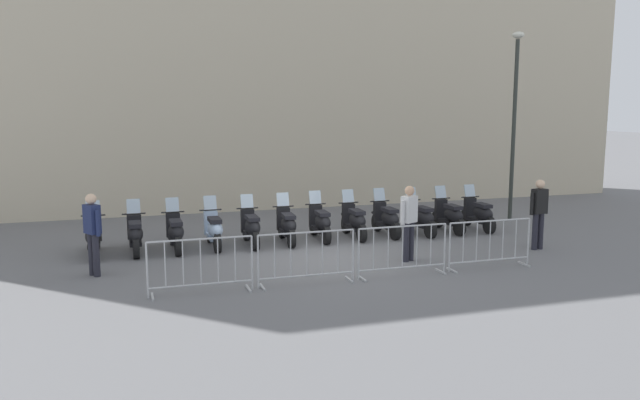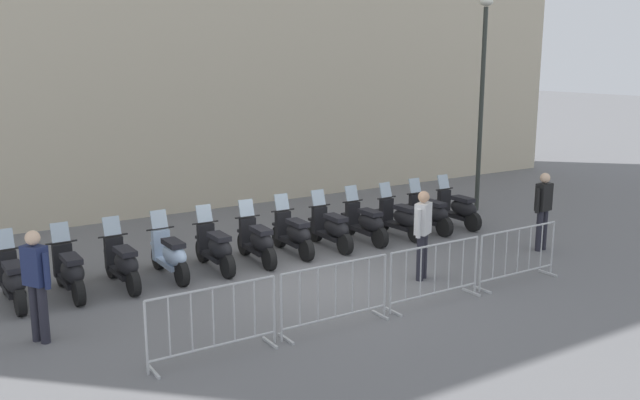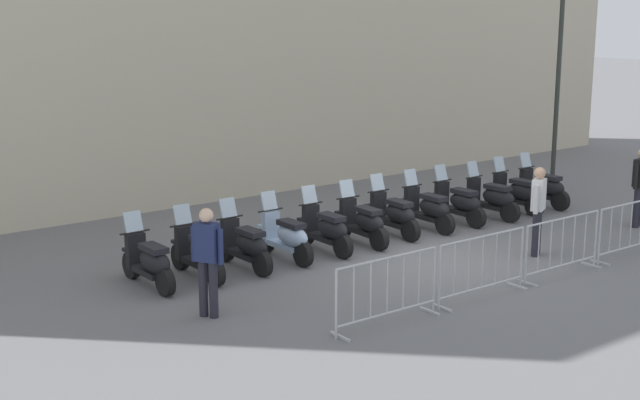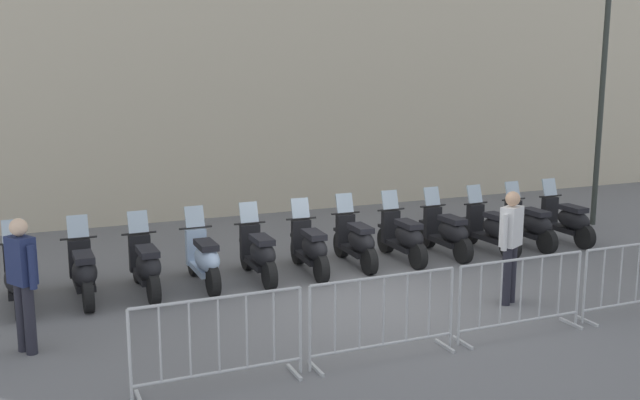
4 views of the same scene
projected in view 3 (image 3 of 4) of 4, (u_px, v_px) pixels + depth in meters
ground_plane at (438, 259)px, 16.66m from camera, size 120.00×120.00×0.00m
motorcycle_0 at (150, 262)px, 14.88m from camera, size 0.56×1.72×1.24m
motorcycle_1 at (199, 254)px, 15.40m from camera, size 0.56×1.72×1.24m
motorcycle_2 at (245, 245)px, 15.93m from camera, size 0.56×1.72×1.24m
motorcycle_3 at (286, 237)px, 16.51m from camera, size 0.56×1.72×1.24m
motorcycle_4 at (326, 230)px, 17.05m from camera, size 0.56×1.72×1.24m
motorcycle_5 at (363, 223)px, 17.60m from camera, size 0.56×1.73×1.24m
motorcycle_6 at (394, 215)px, 18.25m from camera, size 0.56×1.73×1.24m
motorcycle_7 at (428, 209)px, 18.77m from camera, size 0.56×1.72×1.24m
motorcycle_8 at (458, 203)px, 19.33m from camera, size 0.56×1.72×1.24m
motorcycle_9 at (491, 199)px, 19.79m from camera, size 0.56×1.72×1.24m
motorcycle_10 at (517, 193)px, 20.39m from camera, size 0.56×1.72×1.24m
motorcycle_11 at (542, 188)px, 20.94m from camera, size 0.56×1.72×1.24m
barrier_segment_0 at (387, 292)px, 13.13m from camera, size 1.98×0.50×1.07m
barrier_segment_1 at (482, 268)px, 14.35m from camera, size 1.98×0.50×1.07m
barrier_segment_2 at (562, 247)px, 15.57m from camera, size 1.98×0.50×1.07m
barrier_segment_3 at (631, 230)px, 16.78m from camera, size 1.98×0.50×1.07m
street_lamp at (559, 58)px, 22.18m from camera, size 0.36×0.36×5.67m
officer_near_row_end at (538, 206)px, 16.72m from camera, size 0.50×0.36×1.73m
officer_mid_plaza at (207, 256)px, 13.38m from camera, size 0.37×0.49×1.73m
officer_by_barriers at (640, 183)px, 18.90m from camera, size 0.55×0.25×1.73m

